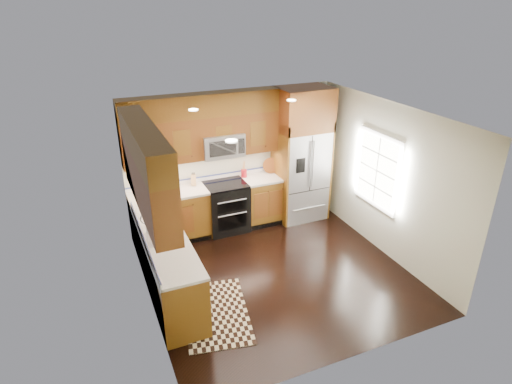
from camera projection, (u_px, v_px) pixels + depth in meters
name	position (u px, v px, depth m)	size (l,w,h in m)	color
ground	(276.00, 272.00, 6.96)	(4.00, 4.00, 0.00)	black
wall_back	(232.00, 158.00, 8.09)	(4.00, 0.02, 2.60)	beige
wall_left	(143.00, 226.00, 5.70)	(0.02, 4.00, 2.60)	beige
wall_right	(385.00, 180.00, 7.13)	(0.02, 4.00, 2.60)	beige
window	(377.00, 170.00, 7.25)	(0.04, 1.10, 1.30)	white
base_cabinets	(186.00, 237.00, 7.08)	(2.85, 3.00, 0.90)	brown
countertop	(191.00, 208.00, 7.03)	(2.86, 3.01, 0.04)	silver
upper_cabinets	(181.00, 143.00, 6.61)	(2.85, 3.00, 1.15)	brown
range	(226.00, 207.00, 8.07)	(0.76, 0.67, 0.95)	black
microwave	(222.00, 145.00, 7.68)	(0.76, 0.40, 0.42)	#B2B2B7
refrigerator	(302.00, 155.00, 8.24)	(0.98, 0.75, 2.60)	#B2B2B7
sink_faucet	(161.00, 234.00, 6.11)	(0.54, 0.44, 0.37)	#B2B2B7
rug	(217.00, 312.00, 6.06)	(0.87, 1.44, 0.01)	black
knife_block	(194.00, 180.00, 7.80)	(0.12, 0.14, 0.24)	tan
utensil_crock	(244.00, 172.00, 8.14)	(0.14, 0.14, 0.31)	maroon
cutting_board	(271.00, 172.00, 8.37)	(0.31, 0.31, 0.02)	brown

